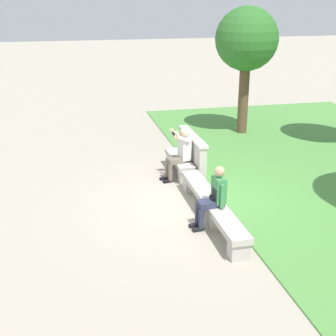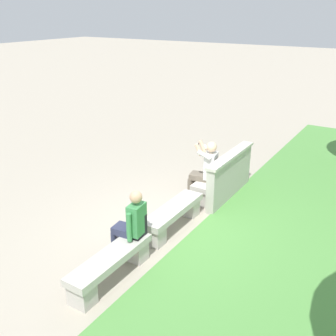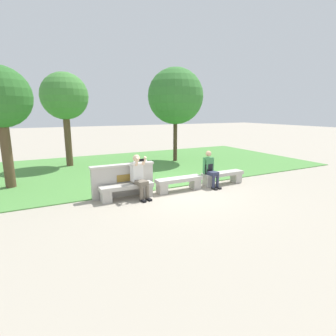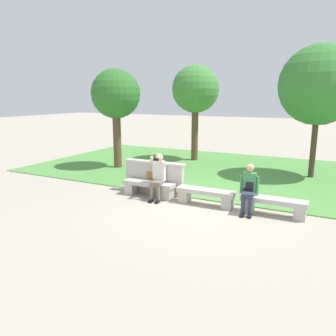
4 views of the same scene
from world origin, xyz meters
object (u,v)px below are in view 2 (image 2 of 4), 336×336
object	(u,v)px
person_distant	(131,223)
bench_mid	(111,264)
person_photographer	(205,167)
backpack	(137,226)
bench_near	(173,215)
bench_main	(215,181)

from	to	relation	value
person_distant	bench_mid	bearing A→B (deg)	6.08
person_photographer	backpack	distance (m)	2.60
bench_near	backpack	xyz separation A→B (m)	(1.15, 0.02, 0.34)
bench_near	backpack	world-z (taller)	backpack
bench_main	backpack	distance (m)	2.98
bench_mid	person_distant	bearing A→B (deg)	-173.92
bench_near	person_distant	xyz separation A→B (m)	(1.18, -0.07, 0.38)
bench_main	bench_near	distance (m)	1.80
bench_main	bench_near	bearing A→B (deg)	0.00
bench_mid	person_distant	distance (m)	0.73
bench_main	bench_mid	xyz separation A→B (m)	(3.61, 0.00, 0.00)
bench_main	bench_near	world-z (taller)	same
bench_main	person_distant	xyz separation A→B (m)	(2.99, -0.07, 0.38)
person_photographer	backpack	size ratio (longest dim) A/B	3.08
bench_main	bench_mid	bearing A→B (deg)	0.00
bench_mid	bench_near	bearing A→B (deg)	180.00
person_distant	backpack	xyz separation A→B (m)	(-0.03, 0.09, -0.05)
bench_main	bench_mid	distance (m)	3.61
person_photographer	person_distant	bearing A→B (deg)	0.22
backpack	person_photographer	bearing A→B (deg)	-177.84
bench_near	bench_mid	bearing A→B (deg)	0.00
bench_near	bench_mid	size ratio (longest dim) A/B	1.00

